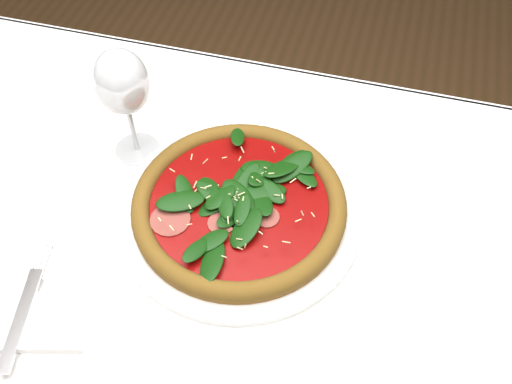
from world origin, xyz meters
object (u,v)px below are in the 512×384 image
(plate, at_px, (239,211))
(napkin, at_px, (23,322))
(pizza, at_px, (239,202))
(wine_glass, at_px, (122,85))

(plate, xyz_separation_m, napkin, (-0.20, -0.22, -0.00))
(pizza, height_order, wine_glass, wine_glass)
(wine_glass, bearing_deg, plate, -22.00)
(pizza, relative_size, napkin, 2.09)
(pizza, distance_m, wine_glass, 0.21)
(plate, relative_size, pizza, 1.02)
(pizza, xyz_separation_m, wine_glass, (-0.18, 0.07, 0.10))
(plate, bearing_deg, wine_glass, 158.00)
(plate, bearing_deg, napkin, -132.10)
(pizza, xyz_separation_m, napkin, (-0.20, -0.22, -0.02))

